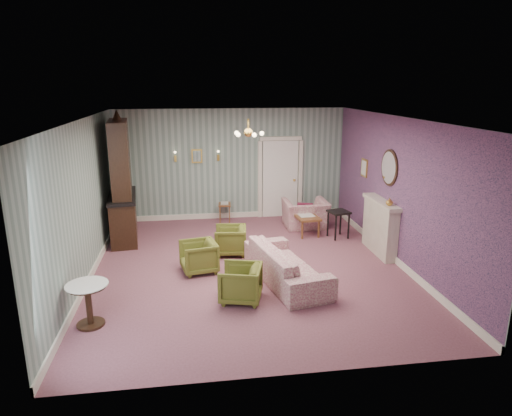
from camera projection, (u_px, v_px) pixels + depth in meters
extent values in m
plane|color=#864E5F|center=(249.00, 267.00, 9.03)|extent=(7.00, 7.00, 0.00)
plane|color=white|center=(248.00, 119.00, 8.26)|extent=(7.00, 7.00, 0.00)
plane|color=slate|center=(232.00, 165.00, 11.99)|extent=(6.00, 0.00, 6.00)
plane|color=slate|center=(287.00, 268.00, 5.31)|extent=(6.00, 0.00, 6.00)
plane|color=slate|center=(84.00, 202.00, 8.23)|extent=(0.00, 7.00, 7.00)
plane|color=slate|center=(398.00, 191.00, 9.07)|extent=(0.00, 7.00, 7.00)
plane|color=#AB5587|center=(397.00, 191.00, 9.06)|extent=(0.00, 7.00, 7.00)
imported|color=brown|center=(240.00, 281.00, 7.57)|extent=(0.77, 0.80, 0.68)
imported|color=brown|center=(199.00, 255.00, 8.74)|extent=(0.72, 0.76, 0.67)
imported|color=brown|center=(230.00, 239.00, 9.66)|extent=(0.67, 0.71, 0.66)
imported|color=#973D5C|center=(287.00, 258.00, 8.31)|extent=(1.10, 2.33, 0.88)
imported|color=#973D5C|center=(305.00, 209.00, 11.41)|extent=(1.07, 0.69, 0.93)
imported|color=gold|center=(389.00, 202.00, 9.10)|extent=(0.15, 0.15, 0.15)
cube|color=maroon|center=(305.00, 211.00, 11.26)|extent=(0.41, 0.28, 0.39)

